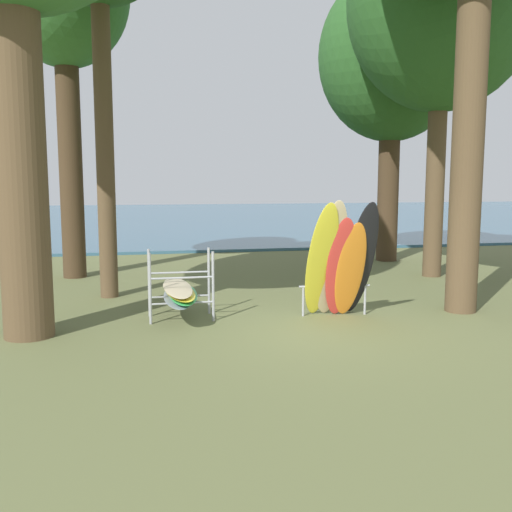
% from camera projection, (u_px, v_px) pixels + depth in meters
% --- Properties ---
extents(ground_plane, '(80.00, 80.00, 0.00)m').
position_uv_depth(ground_plane, '(320.00, 330.00, 9.89)').
color(ground_plane, '#60663D').
extents(lake_water, '(80.00, 36.00, 0.10)m').
position_uv_depth(lake_water, '(183.00, 217.00, 37.66)').
color(lake_water, '#38607A').
rests_on(lake_water, ground).
extents(tree_mid_behind, '(4.67, 4.67, 9.55)m').
position_uv_depth(tree_mid_behind, '(442.00, 2.00, 14.42)').
color(tree_mid_behind, brown).
rests_on(tree_mid_behind, ground).
extents(tree_deep_back, '(4.37, 4.37, 8.65)m').
position_uv_depth(tree_deep_back, '(392.00, 58.00, 17.45)').
color(tree_deep_back, '#42301E').
rests_on(tree_deep_back, ground).
extents(leaning_board_pile, '(1.33, 1.09, 2.18)m').
position_uv_depth(leaning_board_pile, '(340.00, 264.00, 10.49)').
color(leaning_board_pile, yellow).
rests_on(leaning_board_pile, ground).
extents(board_storage_rack, '(1.15, 2.12, 1.25)m').
position_uv_depth(board_storage_rack, '(179.00, 292.00, 10.59)').
color(board_storage_rack, '#9EA0A5').
rests_on(board_storage_rack, ground).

